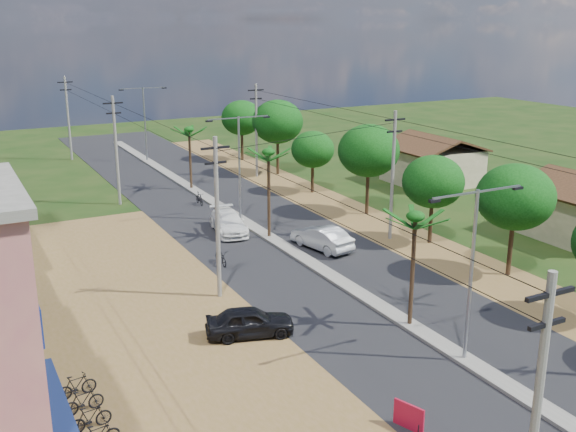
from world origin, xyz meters
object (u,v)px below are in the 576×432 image
car_parked_dark (250,322)px  car_silver_mid (322,238)px  car_white_far (229,223)px  roadside_sign (409,417)px

car_parked_dark → car_silver_mid: bearing=-29.2°
car_silver_mid → car_parked_dark: 13.52m
car_white_far → car_parked_dark: car_white_far is taller
car_silver_mid → roadside_sign: car_silver_mid is taller
car_parked_dark → roadside_sign: size_ratio=3.43×
roadside_sign → car_silver_mid: bearing=48.7°
car_white_far → car_silver_mid: bearing=-46.6°
car_parked_dark → car_white_far: bearing=-3.1°
car_parked_dark → roadside_sign: car_parked_dark is taller
car_parked_dark → roadside_sign: 10.08m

